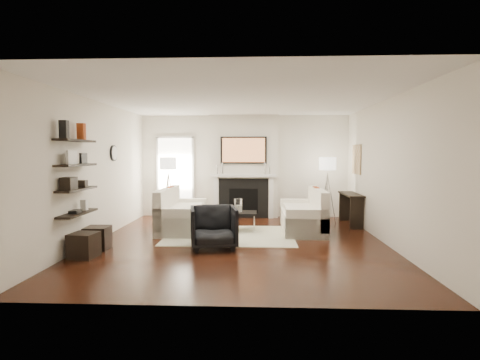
{
  "coord_description": "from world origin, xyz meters",
  "views": [
    {
      "loc": [
        0.34,
        -7.01,
        1.68
      ],
      "look_at": [
        0.0,
        0.6,
        1.15
      ],
      "focal_mm": 28.0,
      "sensor_mm": 36.0,
      "label": 1
    }
  ],
  "objects_px": {
    "coffee_table": "(231,213)",
    "armchair": "(214,225)",
    "loveseat_left_base": "(183,221)",
    "ottoman_near": "(97,238)",
    "loveseat_right_base": "(302,221)",
    "lamp_left_shade": "(168,163)",
    "lamp_right_shade": "(328,164)"
  },
  "relations": [
    {
      "from": "coffee_table",
      "to": "armchair",
      "type": "height_order",
      "value": "armchair"
    },
    {
      "from": "loveseat_left_base",
      "to": "armchair",
      "type": "distance_m",
      "value": 1.78
    },
    {
      "from": "coffee_table",
      "to": "armchair",
      "type": "relative_size",
      "value": 1.34
    },
    {
      "from": "coffee_table",
      "to": "ottoman_near",
      "type": "xyz_separation_m",
      "value": [
        -2.26,
        -1.67,
        -0.2
      ]
    },
    {
      "from": "armchair",
      "to": "loveseat_right_base",
      "type": "bearing_deg",
      "value": 30.62
    },
    {
      "from": "loveseat_left_base",
      "to": "lamp_left_shade",
      "type": "relative_size",
      "value": 4.5
    },
    {
      "from": "coffee_table",
      "to": "lamp_right_shade",
      "type": "xyz_separation_m",
      "value": [
        2.26,
        1.04,
        1.05
      ]
    },
    {
      "from": "loveseat_right_base",
      "to": "loveseat_left_base",
      "type": "bearing_deg",
      "value": -179.46
    },
    {
      "from": "coffee_table",
      "to": "ottoman_near",
      "type": "height_order",
      "value": "coffee_table"
    },
    {
      "from": "loveseat_right_base",
      "to": "coffee_table",
      "type": "xyz_separation_m",
      "value": [
        -1.55,
        -0.08,
        0.19
      ]
    },
    {
      "from": "coffee_table",
      "to": "lamp_left_shade",
      "type": "bearing_deg",
      "value": 146.43
    },
    {
      "from": "lamp_left_shade",
      "to": "armchair",
      "type": "bearing_deg",
      "value": -61.06
    },
    {
      "from": "loveseat_right_base",
      "to": "armchair",
      "type": "height_order",
      "value": "armchair"
    },
    {
      "from": "lamp_left_shade",
      "to": "loveseat_left_base",
      "type": "bearing_deg",
      "value": -61.6
    },
    {
      "from": "ottoman_near",
      "to": "lamp_left_shade",
      "type": "bearing_deg",
      "value": 77.32
    },
    {
      "from": "loveseat_left_base",
      "to": "ottoman_near",
      "type": "xyz_separation_m",
      "value": [
        -1.18,
        -1.73,
        -0.01
      ]
    },
    {
      "from": "loveseat_right_base",
      "to": "ottoman_near",
      "type": "distance_m",
      "value": 4.19
    },
    {
      "from": "armchair",
      "to": "lamp_right_shade",
      "type": "relative_size",
      "value": 2.06
    },
    {
      "from": "loveseat_left_base",
      "to": "armchair",
      "type": "xyz_separation_m",
      "value": [
        0.87,
        -1.54,
        0.2
      ]
    },
    {
      "from": "ottoman_near",
      "to": "armchair",
      "type": "bearing_deg",
      "value": 5.21
    },
    {
      "from": "armchair",
      "to": "lamp_right_shade",
      "type": "height_order",
      "value": "lamp_right_shade"
    },
    {
      "from": "loveseat_left_base",
      "to": "coffee_table",
      "type": "xyz_separation_m",
      "value": [
        1.08,
        -0.06,
        0.19
      ]
    },
    {
      "from": "coffee_table",
      "to": "lamp_left_shade",
      "type": "height_order",
      "value": "lamp_left_shade"
    },
    {
      "from": "lamp_right_shade",
      "to": "ottoman_near",
      "type": "relative_size",
      "value": 1.0
    },
    {
      "from": "loveseat_left_base",
      "to": "ottoman_near",
      "type": "bearing_deg",
      "value": -124.25
    },
    {
      "from": "loveseat_right_base",
      "to": "lamp_left_shade",
      "type": "relative_size",
      "value": 4.5
    },
    {
      "from": "loveseat_left_base",
      "to": "ottoman_near",
      "type": "height_order",
      "value": "loveseat_left_base"
    },
    {
      "from": "ottoman_near",
      "to": "loveseat_left_base",
      "type": "bearing_deg",
      "value": 55.75
    },
    {
      "from": "loveseat_right_base",
      "to": "lamp_left_shade",
      "type": "bearing_deg",
      "value": 162.53
    },
    {
      "from": "loveseat_left_base",
      "to": "armchair",
      "type": "height_order",
      "value": "armchair"
    },
    {
      "from": "coffee_table",
      "to": "loveseat_right_base",
      "type": "bearing_deg",
      "value": 3.12
    },
    {
      "from": "armchair",
      "to": "lamp_left_shade",
      "type": "xyz_separation_m",
      "value": [
        -1.42,
        2.57,
        1.04
      ]
    }
  ]
}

